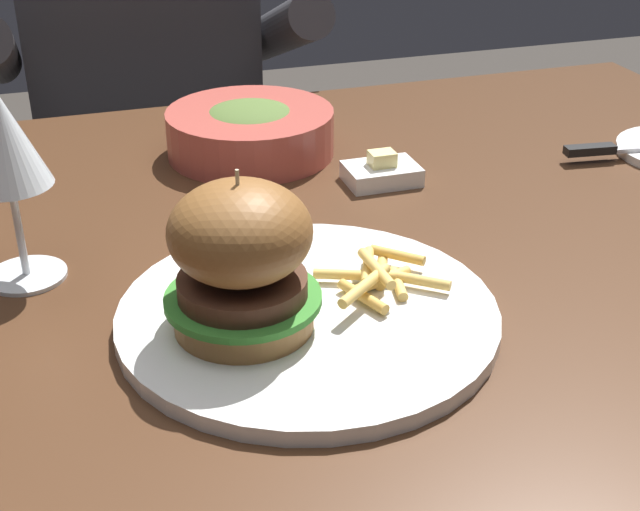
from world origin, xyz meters
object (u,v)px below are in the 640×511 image
object	(u,v)px
main_plate	(308,315)
burger_sandwich	(241,258)
soup_bowl	(254,130)
wine_glass	(4,144)
butter_dish	(382,172)
diner_person	(150,155)

from	to	relation	value
main_plate	burger_sandwich	xyz separation A→B (m)	(-0.06, -0.01, 0.07)
main_plate	soup_bowl	world-z (taller)	soup_bowl
burger_sandwich	soup_bowl	world-z (taller)	burger_sandwich
wine_glass	soup_bowl	xyz separation A→B (m)	(0.27, 0.23, -0.10)
butter_dish	main_plate	bearing A→B (deg)	-122.83
main_plate	butter_dish	size ratio (longest dim) A/B	3.93
main_plate	diner_person	xyz separation A→B (m)	(-0.02, 0.86, -0.18)
wine_glass	diner_person	world-z (taller)	diner_person
main_plate	burger_sandwich	bearing A→B (deg)	-170.37
soup_bowl	burger_sandwich	bearing A→B (deg)	-105.08
butter_dish	soup_bowl	bearing A→B (deg)	131.66
burger_sandwich	butter_dish	world-z (taller)	burger_sandwich
butter_dish	diner_person	world-z (taller)	diner_person
burger_sandwich	soup_bowl	xyz separation A→B (m)	(0.10, 0.39, -0.05)
burger_sandwich	butter_dish	xyz separation A→B (m)	(0.22, 0.26, -0.06)
wine_glass	diner_person	xyz separation A→B (m)	(0.20, 0.71, -0.30)
burger_sandwich	wine_glass	distance (m)	0.23
burger_sandwich	butter_dish	size ratio (longest dim) A/B	1.67
main_plate	butter_dish	distance (m)	0.30
burger_sandwich	wine_glass	size ratio (longest dim) A/B	0.75
wine_glass	diner_person	distance (m)	0.80
butter_dish	soup_bowl	size ratio (longest dim) A/B	0.40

